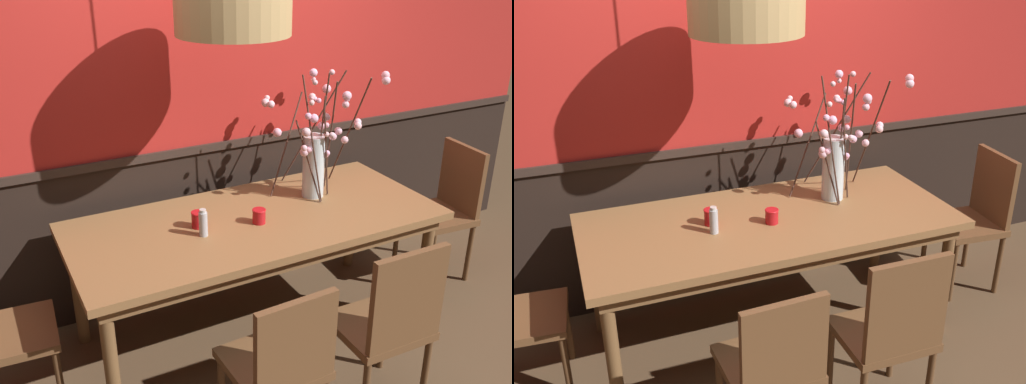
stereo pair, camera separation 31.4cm
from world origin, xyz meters
TOP-DOWN VIEW (x-y plane):
  - ground_plane at (0.00, 0.00)m, footprint 24.00×24.00m
  - back_wall at (0.00, 0.65)m, footprint 5.33×0.14m
  - dining_table at (0.00, 0.00)m, footprint 2.14×0.94m
  - chair_near_side_right at (0.28, -0.88)m, footprint 0.44×0.41m
  - chair_near_side_left at (-0.32, -0.86)m, footprint 0.43×0.44m
  - chair_far_side_right at (0.36, 0.86)m, footprint 0.47×0.42m
  - chair_head_east_end at (1.51, 0.01)m, footprint 0.45×0.46m
  - chair_far_side_left at (-0.28, 0.89)m, footprint 0.46×0.45m
  - vase_with_blossoms at (0.48, 0.13)m, footprint 0.69×0.62m
  - candle_holder_nearer_center at (-0.34, 0.04)m, footprint 0.08×0.08m
  - candle_holder_nearer_edge at (-0.02, -0.07)m, footprint 0.08×0.08m
  - condiment_bottle at (-0.35, -0.06)m, footprint 0.05×0.05m
  - pendant_lamp at (-0.12, 0.02)m, footprint 0.58×0.58m

SIDE VIEW (x-z plane):
  - ground_plane at x=0.00m, z-range 0.00..0.00m
  - chair_near_side_left at x=-0.32m, z-range 0.05..0.95m
  - chair_far_side_right at x=0.36m, z-range 0.05..1.00m
  - chair_head_east_end at x=1.51m, z-range 0.06..1.01m
  - chair_far_side_left at x=-0.28m, z-range 0.05..1.02m
  - chair_near_side_right at x=0.28m, z-range 0.05..1.03m
  - dining_table at x=0.00m, z-range 0.31..1.09m
  - candle_holder_nearer_edge at x=-0.02m, z-range 0.78..0.86m
  - candle_holder_nearer_center at x=-0.34m, z-range 0.78..0.87m
  - condiment_bottle at x=-0.35m, z-range 0.77..0.93m
  - vase_with_blossoms at x=0.48m, z-range 0.66..1.44m
  - back_wall at x=0.00m, z-range -0.01..2.80m
  - pendant_lamp at x=-0.12m, z-range 1.46..2.45m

